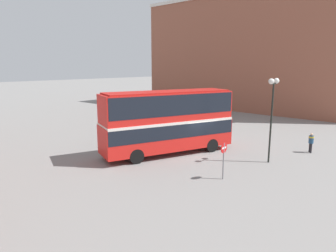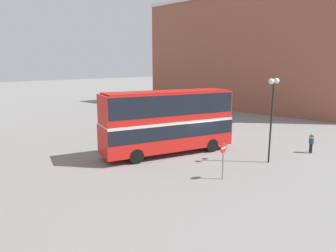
{
  "view_description": "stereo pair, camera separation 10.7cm",
  "coord_description": "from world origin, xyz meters",
  "px_view_note": "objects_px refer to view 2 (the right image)",
  "views": [
    {
      "loc": [
        -18.19,
        -13.23,
        6.58
      ],
      "look_at": [
        -1.69,
        1.33,
        2.14
      ],
      "focal_mm": 32.0,
      "sensor_mm": 36.0,
      "label": 1
    },
    {
      "loc": [
        -18.12,
        -13.32,
        6.58
      ],
      "look_at": [
        -1.69,
        1.33,
        2.14
      ],
      "focal_mm": 32.0,
      "sensor_mm": 36.0,
      "label": 2
    }
  ],
  "objects_px": {
    "no_entry_sign": "(223,155)",
    "double_decker_bus": "(168,118)",
    "parked_car_kerb_near": "(176,114)",
    "street_lamp_twin_globe": "(273,99)",
    "parked_car_kerb_far": "(129,111)",
    "pedestrian_foreground": "(311,141)"
  },
  "relations": [
    {
      "from": "no_entry_sign",
      "to": "double_decker_bus",
      "type": "bearing_deg",
      "value": 73.01
    },
    {
      "from": "parked_car_kerb_near",
      "to": "street_lamp_twin_globe",
      "type": "distance_m",
      "value": 17.53
    },
    {
      "from": "double_decker_bus",
      "to": "parked_car_kerb_far",
      "type": "bearing_deg",
      "value": 79.83
    },
    {
      "from": "pedestrian_foreground",
      "to": "street_lamp_twin_globe",
      "type": "relative_size",
      "value": 0.27
    },
    {
      "from": "double_decker_bus",
      "to": "no_entry_sign",
      "type": "relative_size",
      "value": 4.63
    },
    {
      "from": "double_decker_bus",
      "to": "no_entry_sign",
      "type": "xyz_separation_m",
      "value": [
        -1.81,
        -5.92,
        -1.21
      ]
    },
    {
      "from": "pedestrian_foreground",
      "to": "parked_car_kerb_near",
      "type": "relative_size",
      "value": 0.34
    },
    {
      "from": "double_decker_bus",
      "to": "no_entry_sign",
      "type": "bearing_deg",
      "value": -85.92
    },
    {
      "from": "pedestrian_foreground",
      "to": "no_entry_sign",
      "type": "height_order",
      "value": "no_entry_sign"
    },
    {
      "from": "parked_car_kerb_far",
      "to": "street_lamp_twin_globe",
      "type": "xyz_separation_m",
      "value": [
        -6.1,
        -21.67,
        3.64
      ]
    },
    {
      "from": "street_lamp_twin_globe",
      "to": "no_entry_sign",
      "type": "xyz_separation_m",
      "value": [
        -4.82,
        0.72,
        -2.89
      ]
    },
    {
      "from": "parked_car_kerb_far",
      "to": "no_entry_sign",
      "type": "relative_size",
      "value": 2.04
    },
    {
      "from": "double_decker_bus",
      "to": "pedestrian_foreground",
      "type": "bearing_deg",
      "value": -26.27
    },
    {
      "from": "double_decker_bus",
      "to": "parked_car_kerb_near",
      "type": "bearing_deg",
      "value": 58.86
    },
    {
      "from": "double_decker_bus",
      "to": "parked_car_kerb_near",
      "type": "xyz_separation_m",
      "value": [
        11.0,
        8.53,
        -1.94
      ]
    },
    {
      "from": "parked_car_kerb_far",
      "to": "street_lamp_twin_globe",
      "type": "distance_m",
      "value": 22.81
    },
    {
      "from": "street_lamp_twin_globe",
      "to": "no_entry_sign",
      "type": "bearing_deg",
      "value": 171.49
    },
    {
      "from": "pedestrian_foreground",
      "to": "street_lamp_twin_globe",
      "type": "bearing_deg",
      "value": 34.67
    },
    {
      "from": "double_decker_bus",
      "to": "parked_car_kerb_near",
      "type": "relative_size",
      "value": 2.29
    },
    {
      "from": "parked_car_kerb_near",
      "to": "double_decker_bus",
      "type": "bearing_deg",
      "value": 45.87
    },
    {
      "from": "pedestrian_foreground",
      "to": "parked_car_kerb_far",
      "type": "bearing_deg",
      "value": -41.56
    },
    {
      "from": "double_decker_bus",
      "to": "parked_car_kerb_near",
      "type": "height_order",
      "value": "double_decker_bus"
    }
  ]
}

